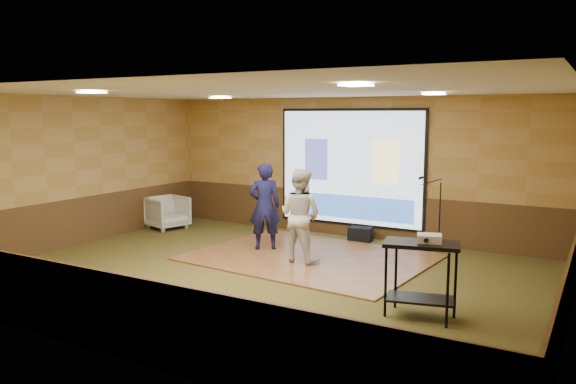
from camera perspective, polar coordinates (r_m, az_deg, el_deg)
The scene contains 19 objects.
ground at distance 9.38m, azimuth -2.32°, elevation -8.42°, with size 9.00×9.00×0.00m, color #313C1B.
room_shell at distance 9.02m, azimuth -2.40°, elevation 4.46°, with size 9.04×7.04×3.02m.
wainscot_back at distance 12.28m, azimuth 6.33°, elevation -2.27°, with size 9.00×0.04×0.95m, color #4E341A.
wainscot_front at distance 6.69m, azimuth -18.72°, elevation -11.37°, with size 9.00×0.04×0.95m, color #4E341A.
wainscot_left at distance 12.19m, azimuth -20.49°, elevation -2.80°, with size 0.04×7.00×0.95m, color #4E341A.
wainscot_right at distance 7.92m, azimuth 26.65°, elevation -8.78°, with size 0.04×7.00×0.95m, color #4E341A.
projector_screen at distance 12.10m, azimuth 6.32°, elevation 2.36°, with size 3.32×0.06×2.52m.
downlight_nw at distance 11.73m, azimuth -6.90°, elevation 9.49°, with size 0.32×0.32×0.02m, color #F8E4BA.
downlight_ne at distance 9.77m, azimuth 14.59°, elevation 9.62°, with size 0.32×0.32×0.02m, color #F8E4BA.
downlight_sw at distance 9.30m, azimuth -19.30°, elevation 9.53°, with size 0.32×0.32×0.02m, color #F8E4BA.
downlight_se at distance 6.65m, azimuth 6.92°, elevation 10.73°, with size 0.32×0.32×0.02m, color #F8E4BA.
dance_floor at distance 10.44m, azimuth 2.23°, elevation -6.63°, with size 4.15×3.17×0.03m, color brown.
player_left at distance 10.85m, azimuth -2.39°, elevation -1.44°, with size 0.62×0.40×1.69m, color #151542.
player_right at distance 9.94m, azimuth 1.24°, elevation -2.38°, with size 0.81×0.63×1.66m, color beige.
av_table at distance 7.51m, azimuth 13.36°, elevation -7.18°, with size 0.95×0.50×1.00m.
projector at distance 7.45m, azimuth 14.17°, elevation -4.59°, with size 0.31×0.26×0.10m, color silver.
mic_stand at distance 11.40m, azimuth 14.85°, elevation -3.20°, with size 0.56×0.23×1.43m.
banquet_chair at distance 13.31m, azimuth -12.15°, elevation -2.04°, with size 0.80×0.83×0.75m, color gray.
duffel_bag at distance 11.84m, azimuth 7.37°, elevation -4.28°, with size 0.48×0.32×0.30m, color black.
Camera 1 is at (4.79, -7.62, 2.64)m, focal length 35.00 mm.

